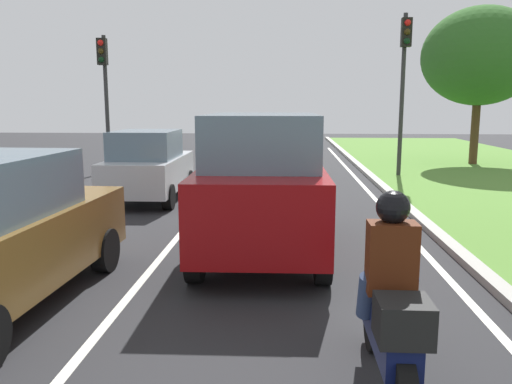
{
  "coord_description": "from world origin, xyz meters",
  "views": [
    {
      "loc": [
        1.31,
        0.95,
        2.44
      ],
      "look_at": [
        0.87,
        8.19,
        1.2
      ],
      "focal_mm": 36.34,
      "sensor_mm": 36.0,
      "label": 1
    }
  ],
  "objects_px": {
    "rider_person": "(391,256)",
    "tree_roadside_far": "(480,57)",
    "motorcycle": "(389,328)",
    "car_hatchback_far": "(149,166)",
    "car_suv_ahead": "(262,183)",
    "traffic_light_overhead_left": "(104,79)",
    "traffic_light_near_right": "(404,67)"
  },
  "relations": [
    {
      "from": "car_suv_ahead",
      "to": "tree_roadside_far",
      "type": "xyz_separation_m",
      "value": [
        7.84,
        12.85,
        3.08
      ]
    },
    {
      "from": "car_hatchback_far",
      "to": "traffic_light_overhead_left",
      "type": "bearing_deg",
      "value": 118.2
    },
    {
      "from": "motorcycle",
      "to": "tree_roadside_far",
      "type": "bearing_deg",
      "value": 68.63
    },
    {
      "from": "car_suv_ahead",
      "to": "traffic_light_near_right",
      "type": "xyz_separation_m",
      "value": [
        4.16,
        9.18,
        2.45
      ]
    },
    {
      "from": "traffic_light_overhead_left",
      "to": "tree_roadside_far",
      "type": "height_order",
      "value": "tree_roadside_far"
    },
    {
      "from": "car_suv_ahead",
      "to": "car_hatchback_far",
      "type": "distance_m",
      "value": 5.53
    },
    {
      "from": "car_suv_ahead",
      "to": "rider_person",
      "type": "bearing_deg",
      "value": -73.68
    },
    {
      "from": "traffic_light_overhead_left",
      "to": "car_suv_ahead",
      "type": "bearing_deg",
      "value": -58.5
    },
    {
      "from": "rider_person",
      "to": "traffic_light_near_right",
      "type": "xyz_separation_m",
      "value": [
        2.89,
        13.27,
        2.43
      ]
    },
    {
      "from": "rider_person",
      "to": "tree_roadside_far",
      "type": "relative_size",
      "value": 0.19
    },
    {
      "from": "motorcycle",
      "to": "rider_person",
      "type": "xyz_separation_m",
      "value": [
        -0.0,
        0.05,
        0.62
      ]
    },
    {
      "from": "traffic_light_overhead_left",
      "to": "tree_roadside_far",
      "type": "distance_m",
      "value": 14.21
    },
    {
      "from": "car_suv_ahead",
      "to": "traffic_light_overhead_left",
      "type": "bearing_deg",
      "value": 120.56
    },
    {
      "from": "traffic_light_overhead_left",
      "to": "traffic_light_near_right",
      "type": "bearing_deg",
      "value": -3.48
    },
    {
      "from": "car_suv_ahead",
      "to": "motorcycle",
      "type": "bearing_deg",
      "value": -73.87
    },
    {
      "from": "car_hatchback_far",
      "to": "rider_person",
      "type": "xyz_separation_m",
      "value": [
        4.39,
        -8.65,
        0.31
      ]
    },
    {
      "from": "traffic_light_near_right",
      "to": "tree_roadside_far",
      "type": "bearing_deg",
      "value": 44.97
    },
    {
      "from": "car_suv_ahead",
      "to": "tree_roadside_far",
      "type": "relative_size",
      "value": 0.74
    },
    {
      "from": "motorcycle",
      "to": "traffic_light_overhead_left",
      "type": "xyz_separation_m",
      "value": [
        -7.27,
        13.94,
        2.73
      ]
    },
    {
      "from": "car_suv_ahead",
      "to": "tree_roadside_far",
      "type": "distance_m",
      "value": 15.37
    },
    {
      "from": "tree_roadside_far",
      "to": "car_suv_ahead",
      "type": "bearing_deg",
      "value": -121.4
    },
    {
      "from": "car_hatchback_far",
      "to": "tree_roadside_far",
      "type": "height_order",
      "value": "tree_roadside_far"
    },
    {
      "from": "car_hatchback_far",
      "to": "rider_person",
      "type": "bearing_deg",
      "value": -63.78
    },
    {
      "from": "car_hatchback_far",
      "to": "traffic_light_overhead_left",
      "type": "height_order",
      "value": "traffic_light_overhead_left"
    },
    {
      "from": "car_hatchback_far",
      "to": "motorcycle",
      "type": "xyz_separation_m",
      "value": [
        4.39,
        -8.7,
        -0.31
      ]
    },
    {
      "from": "rider_person",
      "to": "traffic_light_overhead_left",
      "type": "relative_size",
      "value": 0.24
    },
    {
      "from": "car_hatchback_far",
      "to": "tree_roadside_far",
      "type": "distance_m",
      "value": 14.15
    },
    {
      "from": "motorcycle",
      "to": "traffic_light_overhead_left",
      "type": "relative_size",
      "value": 0.4
    },
    {
      "from": "motorcycle",
      "to": "tree_roadside_far",
      "type": "xyz_separation_m",
      "value": [
        6.57,
        16.99,
        3.67
      ]
    },
    {
      "from": "car_hatchback_far",
      "to": "motorcycle",
      "type": "distance_m",
      "value": 9.75
    },
    {
      "from": "car_hatchback_far",
      "to": "traffic_light_overhead_left",
      "type": "xyz_separation_m",
      "value": [
        -2.89,
        5.24,
        2.41
      ]
    },
    {
      "from": "tree_roadside_far",
      "to": "traffic_light_overhead_left",
      "type": "bearing_deg",
      "value": -167.55
    }
  ]
}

